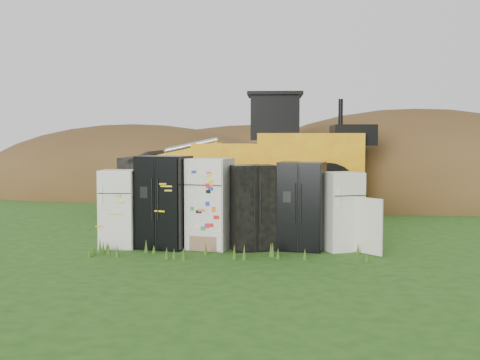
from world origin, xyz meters
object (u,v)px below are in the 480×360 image
object	(u,v)px
fridge_leftmost	(119,209)
fridge_black_side	(164,202)
fridge_black_right	(302,206)
wheel_loader	(245,153)
fridge_sticker	(210,203)
fridge_dark_mid	(253,207)
fridge_open_door	(342,211)

from	to	relation	value
fridge_leftmost	fridge_black_side	xyz separation A→B (m)	(0.96, 0.04, 0.15)
fridge_leftmost	fridge_black_right	xyz separation A→B (m)	(3.83, 0.05, 0.09)
wheel_loader	fridge_sticker	bearing A→B (deg)	-94.27
fridge_black_side	fridge_black_right	distance (m)	2.87
fridge_leftmost	fridge_dark_mid	distance (m)	2.82
fridge_leftmost	fridge_sticker	size ratio (longest dim) A/B	0.87
fridge_dark_mid	fridge_open_door	xyz separation A→B (m)	(1.83, 0.06, -0.07)
fridge_leftmost	fridge_open_door	xyz separation A→B (m)	(4.65, 0.06, -0.02)
fridge_black_right	fridge_open_door	world-z (taller)	fridge_black_right
fridge_leftmost	fridge_open_door	size ratio (longest dim) A/B	1.02
fridge_dark_mid	fridge_leftmost	bearing A→B (deg)	162.83
fridge_black_side	fridge_sticker	world-z (taller)	fridge_black_side
fridge_leftmost	fridge_black_side	size ratio (longest dim) A/B	0.85
fridge_leftmost	wheel_loader	world-z (taller)	wheel_loader
fridge_leftmost	fridge_black_side	bearing A→B (deg)	0.51
fridge_open_door	fridge_sticker	bearing A→B (deg)	157.69
wheel_loader	fridge_leftmost	bearing A→B (deg)	-111.23
fridge_sticker	fridge_black_right	size ratio (longest dim) A/B	1.04
fridge_black_right	fridge_open_door	size ratio (longest dim) A/B	1.13
fridge_dark_mid	fridge_open_door	size ratio (longest dim) A/B	1.09
fridge_dark_mid	fridge_black_right	bearing A→B (deg)	-14.81
fridge_black_side	fridge_open_door	xyz separation A→B (m)	(3.69, 0.02, -0.16)
fridge_dark_mid	wheel_loader	size ratio (longest dim) A/B	0.23
fridge_black_side	fridge_sticker	bearing A→B (deg)	14.21
fridge_leftmost	wheel_loader	distance (m)	6.66
fridge_black_right	fridge_open_door	distance (m)	0.82
fridge_open_door	wheel_loader	world-z (taller)	wheel_loader
fridge_sticker	fridge_black_right	bearing A→B (deg)	13.09
fridge_leftmost	fridge_black_side	world-z (taller)	fridge_black_side
fridge_black_side	fridge_sticker	xyz separation A→B (m)	(0.96, 0.01, -0.02)
fridge_black_side	fridge_open_door	world-z (taller)	fridge_black_side
fridge_sticker	fridge_open_door	bearing A→B (deg)	13.40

